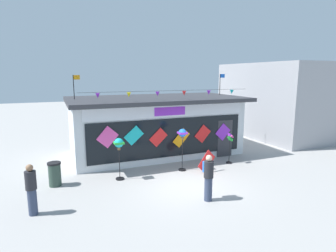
{
  "coord_description": "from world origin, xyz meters",
  "views": [
    {
      "loc": [
        -4.84,
        -9.75,
        4.44
      ],
      "look_at": [
        0.36,
        2.93,
        1.93
      ],
      "focal_mm": 30.28,
      "sensor_mm": 36.0,
      "label": 1
    }
  ],
  "objects_px": {
    "person_near_camera": "(208,177)",
    "trash_bin": "(55,174)",
    "wind_spinner_left": "(182,137)",
    "display_kite_on_ground": "(207,162)",
    "wind_spinner_center_left": "(230,142)",
    "person_mid_plaza": "(31,189)",
    "wind_spinner_far_left": "(119,146)",
    "kite_shop_building": "(155,125)"
  },
  "relations": [
    {
      "from": "person_mid_plaza",
      "to": "wind_spinner_center_left",
      "type": "bearing_deg",
      "value": -111.46
    },
    {
      "from": "person_mid_plaza",
      "to": "display_kite_on_ground",
      "type": "distance_m",
      "value": 7.29
    },
    {
      "from": "person_near_camera",
      "to": "wind_spinner_left",
      "type": "bearing_deg",
      "value": 89.43
    },
    {
      "from": "kite_shop_building",
      "to": "display_kite_on_ground",
      "type": "relative_size",
      "value": 9.95
    },
    {
      "from": "wind_spinner_far_left",
      "to": "wind_spinner_left",
      "type": "height_order",
      "value": "wind_spinner_left"
    },
    {
      "from": "wind_spinner_far_left",
      "to": "display_kite_on_ground",
      "type": "distance_m",
      "value": 4.05
    },
    {
      "from": "wind_spinner_left",
      "to": "display_kite_on_ground",
      "type": "xyz_separation_m",
      "value": [
        0.92,
        -0.66,
        -1.09
      ]
    },
    {
      "from": "display_kite_on_ground",
      "to": "person_near_camera",
      "type": "bearing_deg",
      "value": -118.95
    },
    {
      "from": "kite_shop_building",
      "to": "wind_spinner_far_left",
      "type": "distance_m",
      "value": 4.48
    },
    {
      "from": "wind_spinner_far_left",
      "to": "kite_shop_building",
      "type": "bearing_deg",
      "value": 50.55
    },
    {
      "from": "wind_spinner_left",
      "to": "trash_bin",
      "type": "distance_m",
      "value": 5.65
    },
    {
      "from": "kite_shop_building",
      "to": "display_kite_on_ground",
      "type": "height_order",
      "value": "kite_shop_building"
    },
    {
      "from": "trash_bin",
      "to": "person_near_camera",
      "type": "bearing_deg",
      "value": -34.92
    },
    {
      "from": "wind_spinner_left",
      "to": "person_mid_plaza",
      "type": "height_order",
      "value": "wind_spinner_left"
    },
    {
      "from": "wind_spinner_center_left",
      "to": "display_kite_on_ground",
      "type": "relative_size",
      "value": 1.66
    },
    {
      "from": "person_near_camera",
      "to": "person_mid_plaza",
      "type": "bearing_deg",
      "value": 176.49
    },
    {
      "from": "person_near_camera",
      "to": "display_kite_on_ground",
      "type": "height_order",
      "value": "person_near_camera"
    },
    {
      "from": "person_near_camera",
      "to": "person_mid_plaza",
      "type": "xyz_separation_m",
      "value": [
        -5.72,
        1.2,
        -0.03
      ]
    },
    {
      "from": "kite_shop_building",
      "to": "person_mid_plaza",
      "type": "bearing_deg",
      "value": -138.18
    },
    {
      "from": "wind_spinner_left",
      "to": "display_kite_on_ground",
      "type": "distance_m",
      "value": 1.57
    },
    {
      "from": "wind_spinner_far_left",
      "to": "wind_spinner_center_left",
      "type": "bearing_deg",
      "value": 0.93
    },
    {
      "from": "wind_spinner_center_left",
      "to": "display_kite_on_ground",
      "type": "distance_m",
      "value": 1.97
    },
    {
      "from": "wind_spinner_far_left",
      "to": "wind_spinner_left",
      "type": "relative_size",
      "value": 0.91
    },
    {
      "from": "wind_spinner_center_left",
      "to": "person_mid_plaza",
      "type": "bearing_deg",
      "value": -166.7
    },
    {
      "from": "wind_spinner_far_left",
      "to": "trash_bin",
      "type": "height_order",
      "value": "wind_spinner_far_left"
    },
    {
      "from": "wind_spinner_center_left",
      "to": "wind_spinner_far_left",
      "type": "bearing_deg",
      "value": -179.07
    },
    {
      "from": "wind_spinner_far_left",
      "to": "wind_spinner_left",
      "type": "xyz_separation_m",
      "value": [
        2.96,
        0.04,
        0.15
      ]
    },
    {
      "from": "person_mid_plaza",
      "to": "display_kite_on_ground",
      "type": "relative_size",
      "value": 1.77
    },
    {
      "from": "kite_shop_building",
      "to": "wind_spinner_center_left",
      "type": "height_order",
      "value": "kite_shop_building"
    },
    {
      "from": "wind_spinner_left",
      "to": "person_near_camera",
      "type": "height_order",
      "value": "wind_spinner_left"
    },
    {
      "from": "wind_spinner_far_left",
      "to": "display_kite_on_ground",
      "type": "relative_size",
      "value": 1.91
    },
    {
      "from": "wind_spinner_far_left",
      "to": "person_mid_plaza",
      "type": "relative_size",
      "value": 1.08
    },
    {
      "from": "trash_bin",
      "to": "display_kite_on_ground",
      "type": "xyz_separation_m",
      "value": [
        6.46,
        -0.92,
        0.01
      ]
    },
    {
      "from": "kite_shop_building",
      "to": "wind_spinner_far_left",
      "type": "bearing_deg",
      "value": -129.45
    },
    {
      "from": "person_mid_plaza",
      "to": "trash_bin",
      "type": "xyz_separation_m",
      "value": [
        0.69,
        2.3,
        -0.36
      ]
    },
    {
      "from": "display_kite_on_ground",
      "to": "trash_bin",
      "type": "bearing_deg",
      "value": 171.93
    },
    {
      "from": "trash_bin",
      "to": "person_mid_plaza",
      "type": "bearing_deg",
      "value": -106.76
    },
    {
      "from": "wind_spinner_far_left",
      "to": "person_mid_plaza",
      "type": "height_order",
      "value": "wind_spinner_far_left"
    },
    {
      "from": "display_kite_on_ground",
      "to": "wind_spinner_left",
      "type": "bearing_deg",
      "value": 144.32
    },
    {
      "from": "display_kite_on_ground",
      "to": "person_mid_plaza",
      "type": "bearing_deg",
      "value": -169.02
    },
    {
      "from": "person_near_camera",
      "to": "trash_bin",
      "type": "xyz_separation_m",
      "value": [
        -5.02,
        3.51,
        -0.39
      ]
    },
    {
      "from": "person_near_camera",
      "to": "display_kite_on_ground",
      "type": "xyz_separation_m",
      "value": [
        1.43,
        2.59,
        -0.38
      ]
    }
  ]
}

